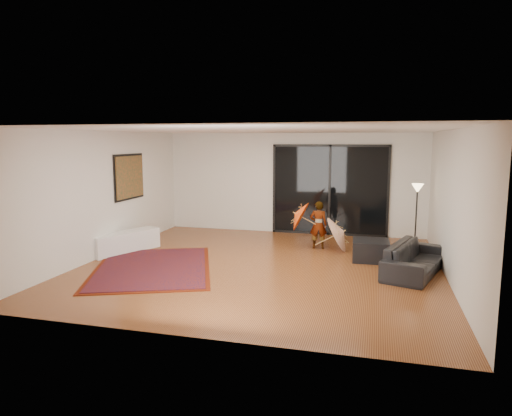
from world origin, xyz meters
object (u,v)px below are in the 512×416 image
(ottoman, at_px, (371,250))
(child, at_px, (318,225))
(media_console, at_px, (125,242))
(sofa, at_px, (415,259))

(ottoman, distance_m, child, 1.49)
(media_console, bearing_deg, sofa, 22.78)
(media_console, height_order, child, child)
(sofa, xyz_separation_m, ottoman, (-0.82, 0.79, -0.07))
(media_console, xyz_separation_m, sofa, (6.20, -0.11, 0.06))
(ottoman, xyz_separation_m, child, (-1.21, 0.80, 0.34))
(sofa, relative_size, ottoman, 2.64)
(child, bearing_deg, media_console, 12.47)
(child, bearing_deg, sofa, 134.90)
(sofa, bearing_deg, child, 69.90)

